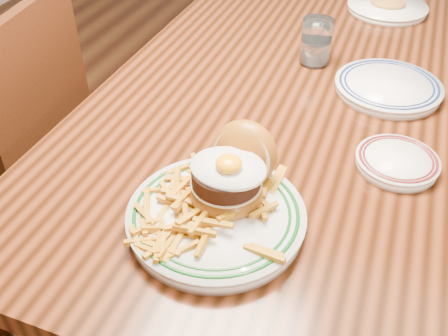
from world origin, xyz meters
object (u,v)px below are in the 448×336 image
at_px(table, 277,114).
at_px(main_plate, 221,201).
at_px(chair_left, 17,152).
at_px(side_plate, 397,161).

distance_m(table, main_plate, 0.51).
height_order(chair_left, side_plate, chair_left).
relative_size(chair_left, main_plate, 2.85).
bearing_deg(side_plate, main_plate, -145.75).
bearing_deg(table, side_plate, -36.80).
height_order(table, chair_left, chair_left).
distance_m(chair_left, side_plate, 1.05).
distance_m(table, chair_left, 0.76).
distance_m(main_plate, side_plate, 0.39).
distance_m(table, side_plate, 0.40).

